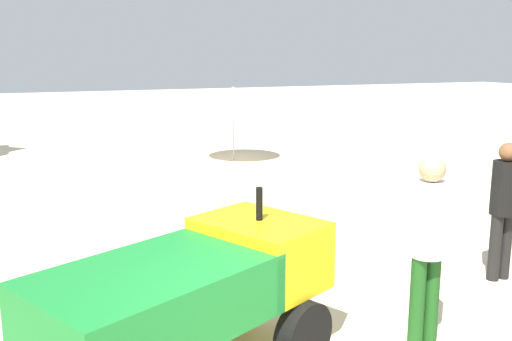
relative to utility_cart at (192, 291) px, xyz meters
name	(u,v)px	position (x,y,z in m)	size (l,w,h in m)	color
utility_cart	(192,291)	(0.00, 0.00, 0.00)	(2.81, 2.18, 1.50)	#197A2D
lifeguard_near_left	(428,238)	(2.13, -0.24, 0.25)	(0.32, 0.32, 1.78)	#194C19
lifeguard_near_center	(504,202)	(3.99, 0.68, 0.16)	(0.32, 0.32, 1.66)	black
beach_umbrella_left	(233,100)	(3.85, 9.27, 0.73)	(1.92, 1.92, 1.85)	beige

